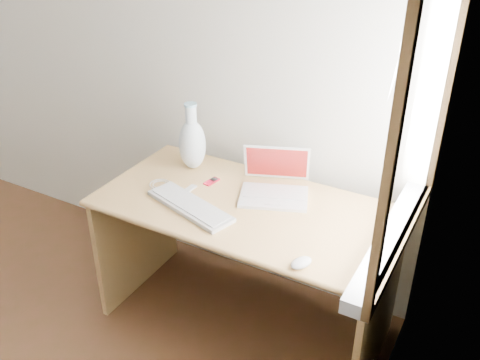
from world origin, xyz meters
The scene contains 10 objects.
back_wall centered at (0.00, 1.75, 1.30)m, with size 3.50×0.04×2.60m, color white.
window centered at (1.72, 1.30, 1.28)m, with size 0.11×0.99×1.10m.
desk centered at (1.00, 1.40, 0.52)m, with size 1.39×0.69×0.73m.
laptop centered at (1.10, 1.48, 0.78)m, with size 0.38×0.37×0.22m.
external_keyboard centered at (0.80, 1.17, 0.75)m, with size 0.49×0.27×0.02m.
mouse centered at (1.42, 1.02, 0.75)m, with size 0.06×0.10×0.03m, color white.
ipod centered at (0.76, 1.42, 0.74)m, with size 0.05×0.09×0.01m.
cable_coil centered at (0.55, 1.28, 0.74)m, with size 0.11×0.11×0.01m, color silver.
remote centered at (0.70, 1.31, 0.74)m, with size 0.03×0.09×0.01m, color silver.
vase centered at (0.59, 1.51, 0.88)m, with size 0.14×0.14×0.36m.
Camera 1 is at (2.01, -0.54, 2.05)m, focal length 40.00 mm.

